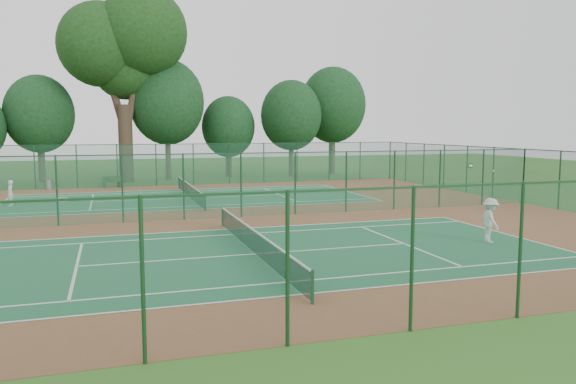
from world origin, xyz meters
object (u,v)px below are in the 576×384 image
(player_near, at_px, (490,220))
(player_far, at_px, (10,193))
(trash_bin, at_px, (49,185))
(big_tree, at_px, (124,45))
(bench, at_px, (112,182))
(kit_bag, at_px, (62,200))

(player_near, bearing_deg, player_far, 59.92)
(player_far, bearing_deg, trash_bin, -178.33)
(player_near, bearing_deg, big_tree, 33.71)
(player_near, relative_size, trash_bin, 2.38)
(player_near, xyz_separation_m, player_far, (-21.10, 18.25, -0.14))
(player_far, xyz_separation_m, bench, (6.05, 8.99, -0.30))
(player_far, bearing_deg, big_tree, 162.10)
(player_far, bearing_deg, kit_bag, 124.01)
(player_far, height_order, big_tree, big_tree)
(trash_bin, bearing_deg, player_near, -54.16)
(bench, bearing_deg, big_tree, 64.27)
(player_near, xyz_separation_m, trash_bin, (-19.77, 27.38, -0.55))
(trash_bin, distance_m, kit_bag, 8.01)
(trash_bin, xyz_separation_m, big_tree, (6.10, 4.93, 11.60))
(big_tree, bearing_deg, player_near, -67.06)
(player_near, bearing_deg, bench, 39.70)
(big_tree, bearing_deg, player_far, -117.86)
(bench, relative_size, kit_bag, 2.37)
(kit_bag, distance_m, big_tree, 18.04)
(kit_bag, bearing_deg, bench, 84.03)
(player_far, bearing_deg, player_near, 59.11)
(kit_bag, xyz_separation_m, big_tree, (4.60, 12.79, 11.87))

